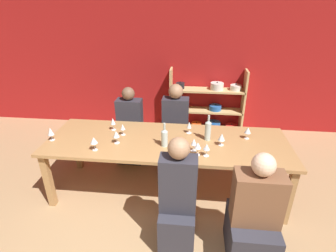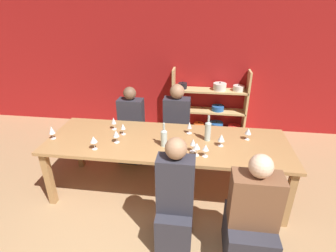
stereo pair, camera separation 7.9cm
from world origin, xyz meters
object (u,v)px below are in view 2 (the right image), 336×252
wine_glass_red_g (221,138)px  wine_glass_white_a (116,134)px  wine_glass_red_d (193,143)px  wine_glass_red_e (52,130)px  dining_table (167,145)px  person_near_a (175,207)px  wine_glass_red_b (123,127)px  wine_glass_empty_b (206,148)px  wine_bottle_dark (208,130)px  person_far_a (176,132)px  shelf_unit (210,108)px  wine_glass_red_a (197,146)px  wine_glass_empty_a (94,140)px  person_near_b (251,223)px  wine_bottle_green (164,137)px  wine_glass_red_h (248,132)px  person_far_b (132,133)px  wine_glass_red_c (189,126)px  wine_glass_red_f (114,121)px

wine_glass_red_g → wine_glass_white_a: bearing=-176.1°
wine_glass_red_d → wine_glass_red_e: bearing=177.6°
dining_table → wine_glass_white_a: (-0.60, -0.13, 0.19)m
wine_glass_red_e → person_near_a: person_near_a is taller
wine_glass_red_b → wine_glass_empty_b: same height
wine_glass_red_b → wine_glass_white_a: 0.22m
wine_bottle_dark → wine_glass_red_e: wine_bottle_dark is taller
dining_table → person_near_a: bearing=-76.5°
person_near_a → person_far_a: bearing=95.6°
person_near_a → shelf_unit: bearing=82.0°
wine_glass_red_a → wine_glass_empty_a: bearing=-179.0°
wine_glass_red_d → wine_glass_white_a: wine_glass_white_a is taller
shelf_unit → person_near_b: (0.35, -2.80, -0.05)m
wine_bottle_dark → wine_glass_red_e: bearing=-173.4°
wine_bottle_green → wine_glass_red_b: size_ratio=1.98×
wine_glass_empty_a → wine_glass_red_h: (1.79, 0.48, -0.01)m
wine_glass_red_e → person_far_b: size_ratio=0.14×
wine_glass_red_b → person_near_b: 1.85m
wine_glass_red_c → wine_glass_red_e: size_ratio=0.95×
dining_table → person_near_b: (0.93, -0.88, -0.28)m
dining_table → wine_glass_red_a: size_ratio=18.61×
shelf_unit → wine_glass_empty_b: size_ratio=9.23×
dining_table → wine_glass_red_c: 0.39m
wine_glass_red_e → person_far_b: person_far_b is taller
dining_table → wine_glass_red_c: (0.26, 0.23, 0.18)m
wine_glass_red_f → person_near_b: 2.05m
person_near_a → wine_glass_red_g: bearing=59.2°
wine_glass_red_a → wine_glass_red_c: bearing=102.0°
wine_glass_red_d → wine_glass_red_h: 0.76m
person_far_a → wine_glass_red_d: bearing=105.5°
wine_glass_empty_a → person_far_a: bearing=54.4°
wine_glass_red_g → wine_glass_red_d: bearing=-152.1°
wine_bottle_green → wine_glass_white_a: wine_bottle_green is taller
person_near_b → shelf_unit: bearing=97.1°
wine_glass_red_a → wine_glass_white_a: wine_glass_white_a is taller
wine_glass_empty_b → wine_glass_red_g: bearing=55.2°
dining_table → wine_glass_white_a: size_ratio=18.12×
wine_glass_red_e → wine_glass_white_a: (0.82, 0.01, 0.00)m
dining_table → wine_glass_red_d: wine_glass_red_d is taller
shelf_unit → person_far_a: size_ratio=1.12×
wine_glass_red_b → dining_table: bearing=-8.6°
wine_glass_red_a → person_near_b: size_ratio=0.14×
shelf_unit → wine_glass_red_g: size_ratio=9.08×
shelf_unit → wine_glass_red_c: size_ratio=8.72×
wine_glass_empty_a → wine_glass_empty_b: bearing=0.5°
shelf_unit → wine_glass_empty_a: bearing=-121.7°
wine_glass_red_f → dining_table: bearing=-16.0°
wine_glass_red_e → wine_bottle_dark: bearing=6.6°
wine_bottle_dark → dining_table: bearing=-171.2°
wine_glass_red_c → wine_glass_red_d: wine_glass_red_d is taller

